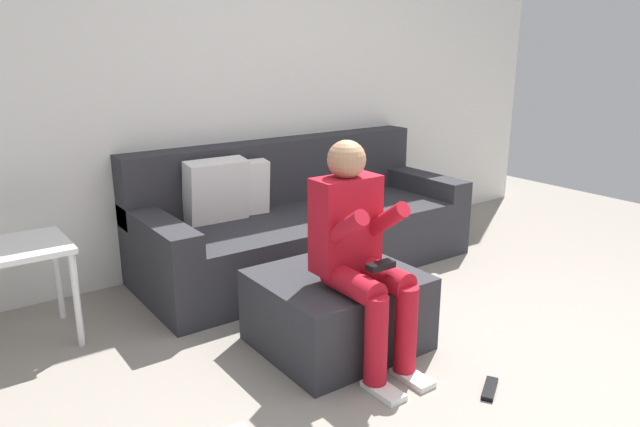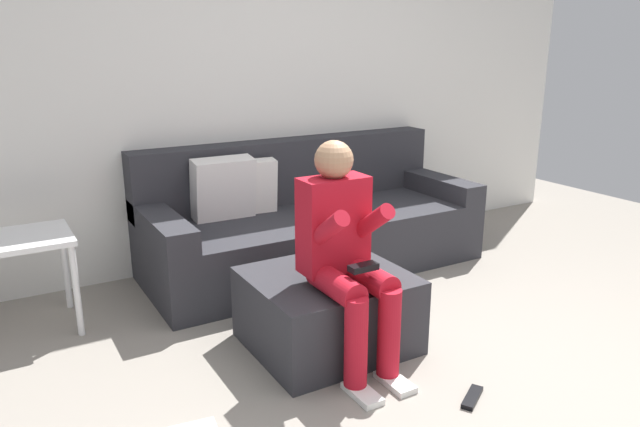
% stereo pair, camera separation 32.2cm
% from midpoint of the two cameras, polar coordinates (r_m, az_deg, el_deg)
% --- Properties ---
extents(ground_plane, '(7.65, 7.65, 0.00)m').
position_cam_midpoint_polar(ground_plane, '(2.96, 15.43, -16.45)').
color(ground_plane, gray).
extents(wall_back, '(5.89, 0.10, 2.48)m').
position_cam_midpoint_polar(wall_back, '(4.42, -8.61, 11.74)').
color(wall_back, silver).
rests_on(wall_back, ground_plane).
extents(couch_sectional, '(2.36, 0.93, 0.88)m').
position_cam_midpoint_polar(couch_sectional, '(4.25, -4.17, -1.00)').
color(couch_sectional, '#2D2D33').
rests_on(couch_sectional, ground_plane).
extents(ottoman, '(0.79, 0.72, 0.40)m').
position_cam_midpoint_polar(ottoman, '(3.19, -1.26, -9.22)').
color(ottoman, '#2D2D33').
rests_on(ottoman, ground_plane).
extents(person_seated, '(0.34, 0.62, 1.12)m').
position_cam_midpoint_polar(person_seated, '(2.87, 0.62, -3.46)').
color(person_seated, red).
rests_on(person_seated, ground_plane).
extents(side_table, '(0.53, 0.48, 0.55)m').
position_cam_midpoint_polar(side_table, '(3.55, -29.56, -4.08)').
color(side_table, white).
rests_on(side_table, ground_plane).
extents(remote_near_ottoman, '(0.19, 0.14, 0.02)m').
position_cam_midpoint_polar(remote_near_ottoman, '(2.95, 12.84, -16.12)').
color(remote_near_ottoman, black).
rests_on(remote_near_ottoman, ground_plane).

